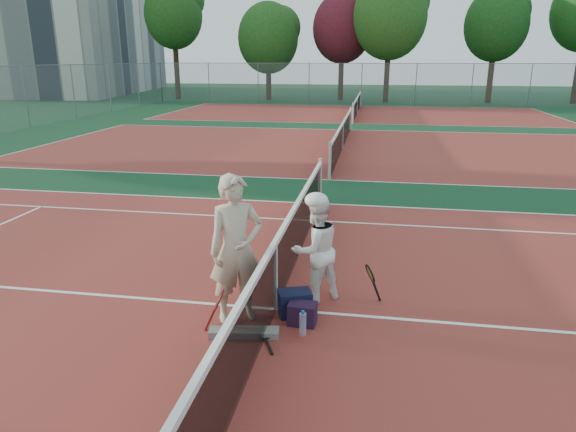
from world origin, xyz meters
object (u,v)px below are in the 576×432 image
Objects in this scene: sports_bag_purple at (302,314)px; water_bottle at (303,325)px; net_main at (276,275)px; player_a at (236,249)px; racket_black_held at (370,284)px; racket_red at (220,311)px; player_b at (316,250)px; sports_bag_navy at (295,303)px; apartment_block at (83,15)px; racket_spare at (264,334)px.

water_bottle is at bearing -80.69° from sports_bag_purple.
sports_bag_purple is at bearing -39.15° from net_main.
player_a reaches higher than racket_black_held.
player_b is at bearing 34.91° from racket_red.
racket_black_held reaches higher than water_bottle.
racket_black_held is 1.13m from sports_bag_navy.
water_bottle is (0.92, -0.31, -0.83)m from player_a.
sports_bag_purple is (-0.07, -0.75, -0.62)m from player_b.
racket_black_held is (0.77, 0.03, -0.48)m from player_b.
racket_black_held is at bearing -56.11° from apartment_block.
player_b is 2.73× the size of racket_red.
sports_bag_navy reaches higher than sports_bag_purple.
net_main is at bearing 160.22° from sports_bag_navy.
racket_black_held is at bearing 20.83° from racket_red.
apartment_block is at bearing -95.88° from player_b.
racket_black_held is at bearing 19.19° from net_main.
sports_bag_purple is (0.87, -0.03, -0.83)m from player_a.
sports_bag_navy is (0.30, 0.61, 0.15)m from racket_spare.
water_bottle is at bearing 31.44° from racket_black_held.
sports_bag_navy is (0.87, 0.58, -0.11)m from racket_red.
racket_spare is 0.59m from sports_bag_purple.
sports_bag_navy is (0.28, -0.10, -0.34)m from net_main.
sports_bag_purple is at bearing -57.34° from apartment_block.
net_main reaches higher than sports_bag_purple.
racket_spare is at bearing 20.44° from racket_black_held.
water_bottle is (-0.80, -1.06, -0.13)m from racket_black_held.
racket_red is (-1.08, -1.09, -0.48)m from player_b.
apartment_block is 39.39× the size of racket_red.
apartment_block is 50.60× the size of sports_bag_navy.
net_main is 0.93m from racket_red.
racket_spare is at bearing 26.61° from player_b.
player_b is 2.67× the size of racket_black_held.
player_b is at bearing 88.45° from water_bottle.
player_a is 0.80m from racket_red.
player_a is 3.26× the size of racket_spare.
player_a reaches higher than sports_bag_navy.
sports_bag_navy is (0.73, 0.21, -0.81)m from player_a.
sports_bag_purple is at bearing 45.29° from player_b.
sports_bag_navy is at bearing -57.33° from apartment_block.
racket_black_held is 1.34m from water_bottle.
racket_spare is at bearing -57.96° from apartment_block.
apartment_block is at bearing 111.10° from racket_red.
net_main is 0.69m from player_b.
apartment_block is at bearing 7.47° from racket_spare.
apartment_block is at bearing 122.53° from water_bottle.
player_a reaches higher than sports_bag_purple.
apartment_block reaches higher than racket_red.
racket_spare is (-0.51, -1.13, -0.74)m from player_b.
racket_red is 1.28× the size of sports_bag_navy.
player_a reaches higher than racket_red.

